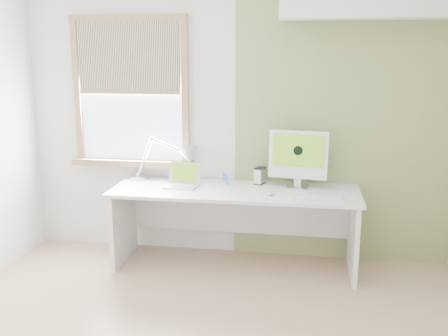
% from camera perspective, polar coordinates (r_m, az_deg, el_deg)
% --- Properties ---
extents(room, '(4.04, 3.54, 2.64)m').
position_cam_1_polar(room, '(3.12, -2.97, 1.08)').
color(room, tan).
rests_on(room, ground).
extents(accent_wall, '(2.00, 0.02, 2.60)m').
position_cam_1_polar(accent_wall, '(4.78, 13.28, 4.94)').
color(accent_wall, olive).
rests_on(accent_wall, room).
extents(window, '(1.20, 0.14, 1.42)m').
position_cam_1_polar(window, '(4.99, -10.34, 8.22)').
color(window, '#A06A47').
rests_on(window, room).
extents(desk, '(2.20, 0.70, 0.73)m').
position_cam_1_polar(desk, '(4.68, 1.29, -4.50)').
color(desk, silver).
rests_on(desk, room).
extents(desk_lamp, '(0.74, 0.30, 0.41)m').
position_cam_1_polar(desk_lamp, '(4.84, -5.00, 1.09)').
color(desk_lamp, silver).
rests_on(desk_lamp, desk).
extents(laptop, '(0.32, 0.27, 0.21)m').
position_cam_1_polar(laptop, '(4.69, -4.62, -1.38)').
color(laptop, silver).
rests_on(laptop, desk).
extents(phone_dock, '(0.07, 0.07, 0.12)m').
position_cam_1_polar(phone_dock, '(4.74, 0.10, -1.38)').
color(phone_dock, silver).
rests_on(phone_dock, desk).
extents(external_drive, '(0.11, 0.14, 0.15)m').
position_cam_1_polar(external_drive, '(4.75, 4.00, -0.86)').
color(external_drive, silver).
rests_on(external_drive, desk).
extents(imac, '(0.53, 0.19, 0.51)m').
position_cam_1_polar(imac, '(4.62, 8.26, 1.34)').
color(imac, silver).
rests_on(imac, desk).
extents(keyboard, '(0.42, 0.13, 0.02)m').
position_cam_1_polar(keyboard, '(4.33, 10.52, -3.35)').
color(keyboard, white).
rests_on(keyboard, desk).
extents(mouse, '(0.07, 0.11, 0.03)m').
position_cam_1_polar(mouse, '(4.41, 5.18, -2.79)').
color(mouse, white).
rests_on(mouse, desk).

